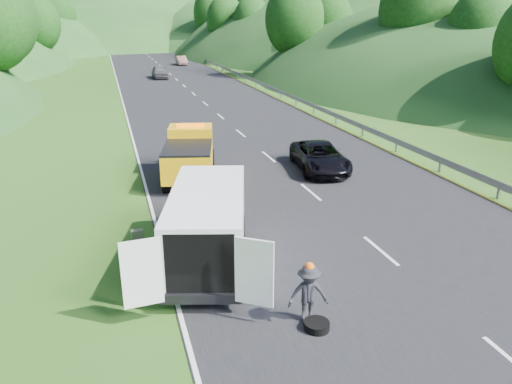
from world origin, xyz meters
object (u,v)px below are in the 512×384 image
object	(u,v)px
tow_truck	(190,154)
worker	(307,323)
child	(197,260)
suitcase	(138,239)
white_van	(208,222)
passing_suv	(319,170)
woman	(184,252)
spare_tire	(317,330)

from	to	relation	value
tow_truck	worker	bearing A→B (deg)	-72.86
child	suitcase	size ratio (longest dim) A/B	1.56
white_van	passing_suv	xyz separation A→B (m)	(7.25, 8.08, -1.36)
woman	worker	xyz separation A→B (m)	(2.39, -4.91, 0.00)
worker	suitcase	world-z (taller)	worker
tow_truck	worker	distance (m)	12.71
tow_truck	suitcase	distance (m)	7.60
passing_suv	woman	bearing A→B (deg)	-129.63
passing_suv	white_van	bearing A→B (deg)	-123.60
spare_tire	passing_suv	world-z (taller)	passing_suv
spare_tire	passing_suv	distance (m)	13.55
suitcase	spare_tire	world-z (taller)	suitcase
woman	suitcase	size ratio (longest dim) A/B	2.52
tow_truck	spare_tire	world-z (taller)	tow_truck
white_van	passing_suv	world-z (taller)	white_van
white_van	child	world-z (taller)	white_van
child	worker	size ratio (longest dim) A/B	0.61
woman	white_van	bearing A→B (deg)	-168.30
woman	suitcase	distance (m)	1.63
child	spare_tire	world-z (taller)	child
tow_truck	child	xyz separation A→B (m)	(-1.20, -8.44, -1.18)
spare_tire	worker	bearing A→B (deg)	107.69
spare_tire	passing_suv	bearing A→B (deg)	66.34
white_van	passing_suv	distance (m)	10.94
suitcase	spare_tire	bearing A→B (deg)	-56.96
white_van	spare_tire	size ratio (longest dim) A/B	11.23
worker	passing_suv	xyz separation A→B (m)	(5.55, 12.07, 0.00)
worker	suitcase	distance (m)	6.83
white_van	suitcase	bearing A→B (deg)	156.98
suitcase	spare_tire	xyz separation A→B (m)	(3.91, -6.01, -0.31)
spare_tire	white_van	bearing A→B (deg)	112.70
tow_truck	worker	xyz separation A→B (m)	(0.86, -12.62, -1.18)
woman	passing_suv	size ratio (longest dim) A/B	0.33
tow_truck	woman	size ratio (longest dim) A/B	3.75
tow_truck	worker	world-z (taller)	tow_truck
tow_truck	spare_tire	size ratio (longest dim) A/B	9.19
tow_truck	spare_tire	xyz separation A→B (m)	(0.97, -12.96, -1.18)
white_van	spare_tire	world-z (taller)	white_van
woman	suitcase	world-z (taller)	woman
suitcase	white_van	bearing A→B (deg)	-38.63
passing_suv	suitcase	bearing A→B (deg)	-137.27
tow_truck	spare_tire	bearing A→B (deg)	-72.49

